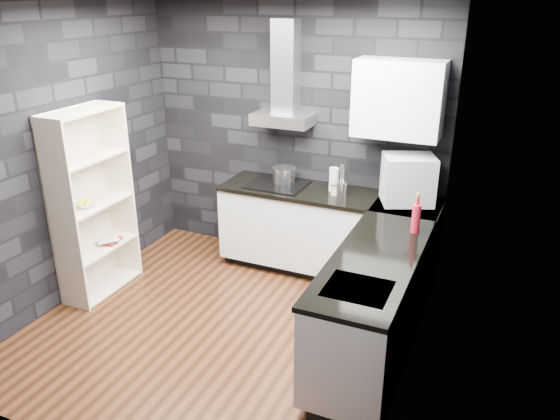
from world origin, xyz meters
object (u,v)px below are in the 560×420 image
Objects in this scene: pot at (284,175)px; utensil_crock at (341,189)px; glass_vase at (334,179)px; bookshelf at (93,204)px; red_bottle at (416,219)px; appliance_garage at (408,180)px; storage_jar at (335,190)px; fruit_bowl at (86,204)px.

pot is 1.66× the size of utensil_crock.
glass_vase is at bearing 136.98° from utensil_crock.
utensil_crock is (0.12, -0.11, -0.05)m from glass_vase.
glass_vase is 0.13× the size of bookshelf.
appliance_garage is at bearing 107.51° from red_bottle.
glass_vase is at bearing 48.79° from bookshelf.
utensil_crock is 0.64m from appliance_garage.
glass_vase is 0.74m from appliance_garage.
utensil_crock reaches higher than storage_jar.
bookshelf is at bearing -137.17° from pot.
glass_vase reaches higher than pot.
pot is 1.91m from bookshelf.
bookshelf is 0.09m from fruit_bowl.
storage_jar is at bearing 45.95° from bookshelf.
appliance_garage is at bearing 6.90° from storage_jar.
pot reaches higher than utensil_crock.
red_bottle is at bearing -95.35° from appliance_garage.
glass_vase reaches higher than fruit_bowl.
pot reaches higher than storage_jar.
appliance_garage is at bearing 40.72° from bookshelf.
appliance_garage is 0.26× the size of bookshelf.
utensil_crock is 0.30× the size of appliance_garage.
red_bottle is 2.97m from fruit_bowl.
storage_jar is 0.22× the size of appliance_garage.
utensil_crock is (0.67, -0.14, -0.01)m from pot.
red_bottle reaches higher than pot.
fruit_bowl is at bearing -135.33° from pot.
utensil_crock is 0.57× the size of red_bottle.
pot is at bearing 58.73° from bookshelf.
pot is 1.97m from fruit_bowl.
glass_vase is 2.41× the size of storage_jar.
storage_jar is at bearing 31.87° from fruit_bowl.
storage_jar is 0.07m from utensil_crock.
appliance_garage is at bearing -1.73° from glass_vase.
appliance_garage is at bearing 26.32° from fruit_bowl.
glass_vase is 1.19× the size of fruit_bowl.
utensil_crock is 2.37m from bookshelf.
storage_jar is at bearing 146.98° from red_bottle.
storage_jar is at bearing 164.04° from appliance_garage.
fruit_bowl is at bearing -74.10° from bookshelf.
glass_vase is at bearing 34.64° from fruit_bowl.
appliance_garage is at bearing 8.01° from utensil_crock.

